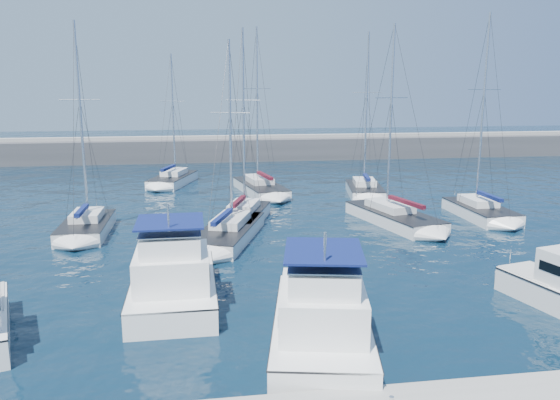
{
  "coord_description": "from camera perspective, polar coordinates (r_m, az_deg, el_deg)",
  "views": [
    {
      "loc": [
        -5.62,
        -25.43,
        10.12
      ],
      "look_at": [
        -0.52,
        8.58,
        3.0
      ],
      "focal_mm": 35.0,
      "sensor_mm": 36.0,
      "label": 1
    }
  ],
  "objects": [
    {
      "name": "sailboat_mid_d",
      "position": [
        42.2,
        11.75,
        -1.71
      ],
      "size": [
        5.29,
        9.78,
        15.0
      ],
      "rotation": [
        0.0,
        0.0,
        0.24
      ],
      "color": "silver",
      "rests_on": "ground"
    },
    {
      "name": "ground",
      "position": [
        27.94,
        3.72,
        -9.57
      ],
      "size": [
        220.0,
        220.0,
        0.0
      ],
      "primitive_type": "plane",
      "color": "black",
      "rests_on": "ground"
    },
    {
      "name": "sailboat_back_c",
      "position": [
        52.54,
        8.84,
        1.06
      ],
      "size": [
        4.28,
        7.51,
        15.46
      ],
      "rotation": [
        0.0,
        0.0,
        -0.18
      ],
      "color": "white",
      "rests_on": "ground"
    },
    {
      "name": "sailboat_mid_c",
      "position": [
        41.47,
        -3.93,
        -1.7
      ],
      "size": [
        5.18,
        8.32,
        14.7
      ],
      "rotation": [
        0.0,
        0.0,
        -0.31
      ],
      "color": "white",
      "rests_on": "ground"
    },
    {
      "name": "sailboat_mid_e",
      "position": [
        45.99,
        20.17,
        -1.05
      ],
      "size": [
        3.11,
        7.58,
        16.0
      ],
      "rotation": [
        0.0,
        0.0,
        -0.01
      ],
      "color": "white",
      "rests_on": "ground"
    },
    {
      "name": "motor_yacht_stbd_inner",
      "position": [
        22.02,
        4.39,
        -12.43
      ],
      "size": [
        5.49,
        9.63,
        4.69
      ],
      "rotation": [
        0.0,
        0.0,
        -0.2
      ],
      "color": "white",
      "rests_on": "ground"
    },
    {
      "name": "dock_cleat_centre",
      "position": [
        18.11,
        11.57,
        -19.82
      ],
      "size": [
        0.16,
        0.16,
        0.25
      ],
      "primitive_type": "cylinder",
      "color": "silver",
      "rests_on": "dock"
    },
    {
      "name": "sailboat_back_a",
      "position": [
        59.05,
        -11.11,
        2.12
      ],
      "size": [
        5.29,
        8.54,
        13.87
      ],
      "rotation": [
        0.0,
        0.0,
        -0.3
      ],
      "color": "white",
      "rests_on": "ground"
    },
    {
      "name": "breakwater",
      "position": [
        78.16,
        -4.36,
        5.0
      ],
      "size": [
        160.0,
        6.0,
        4.45
      ],
      "color": "#424244",
      "rests_on": "ground"
    },
    {
      "name": "motor_yacht_port_inner",
      "position": [
        26.49,
        -11.1,
        -8.37
      ],
      "size": [
        4.03,
        8.26,
        4.69
      ],
      "rotation": [
        0.0,
        0.0,
        0.01
      ],
      "color": "white",
      "rests_on": "ground"
    },
    {
      "name": "sailboat_back_b",
      "position": [
        53.24,
        -2.08,
        1.31
      ],
      "size": [
        4.76,
        9.81,
        16.06
      ],
      "rotation": [
        0.0,
        0.0,
        0.18
      ],
      "color": "silver",
      "rests_on": "ground"
    },
    {
      "name": "sailboat_mid_b",
      "position": [
        37.02,
        -5.37,
        -3.41
      ],
      "size": [
        5.77,
        9.56,
        13.52
      ],
      "rotation": [
        0.0,
        0.0,
        -0.32
      ],
      "color": "silver",
      "rests_on": "ground"
    },
    {
      "name": "sailboat_mid_a",
      "position": [
        40.73,
        -19.55,
        -2.61
      ],
      "size": [
        3.09,
        7.3,
        14.87
      ],
      "rotation": [
        0.0,
        0.0,
        0.0
      ],
      "color": "silver",
      "rests_on": "ground"
    }
  ]
}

